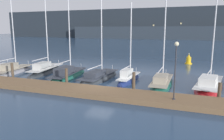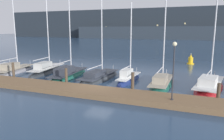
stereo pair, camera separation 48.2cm
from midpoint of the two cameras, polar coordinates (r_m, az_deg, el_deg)
The scene contains 16 objects.
ground_plane at distance 21.15m, azimuth -2.82°, elevation -4.83°, with size 400.00×400.00×0.00m, color navy.
dock at distance 19.42m, azimuth -5.17°, elevation -5.58°, with size 43.28×2.80×0.45m, color brown.
mooring_pile_1 at distance 26.65m, azimuth -23.88°, elevation -0.33°, with size 0.28×0.28×1.97m, color #4C3D2D.
mooring_pile_2 at distance 22.32m, azimuth -11.25°, elevation -1.81°, with size 0.28×0.28×1.80m, color #4C3D2D.
mooring_pile_3 at distance 19.52m, azimuth 6.13°, elevation -3.34°, with size 0.28×0.28×1.88m, color #4C3D2D.
mooring_pile_4 at distance 19.02m, azimuth 26.72°, elevation -5.36°, with size 0.28×0.28×1.54m, color #4C3D2D.
sailboat_berth_2 at distance 31.41m, azimuth -23.67°, elevation -0.28°, with size 3.36×8.02×11.47m.
sailboat_berth_3 at distance 29.91m, azimuth -16.17°, elevation -0.26°, with size 3.12×8.23×12.41m.
sailboat_berth_4 at distance 26.53m, azimuth -10.80°, elevation -1.44°, with size 2.97×8.56×12.47m.
sailboat_berth_5 at distance 25.02m, azimuth -2.77°, elevation -2.17°, with size 2.69×8.52×10.95m.
sailboat_berth_6 at distance 23.98m, azimuth 4.93°, elevation -2.60°, with size 1.65×6.15×9.13m.
sailboat_berth_7 at distance 22.60m, azimuth 13.38°, elevation -3.78°, with size 2.00×7.52×10.29m.
sailboat_berth_8 at distance 22.98m, azimuth 24.55°, elevation -4.12°, with size 3.71×8.62×12.50m.
channel_buoy at distance 37.76m, azimuth 20.19°, elevation 2.38°, with size 1.13×1.13×1.75m.
dock_lamppost at distance 16.45m, azimuth 16.66°, elevation 2.04°, with size 0.32×0.32×4.31m.
hillside_backdrop at distance 134.90m, azimuth 18.92°, elevation 11.16°, with size 240.00×23.00×17.55m.
Camera 2 is at (8.67, -18.46, 5.65)m, focal length 35.00 mm.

